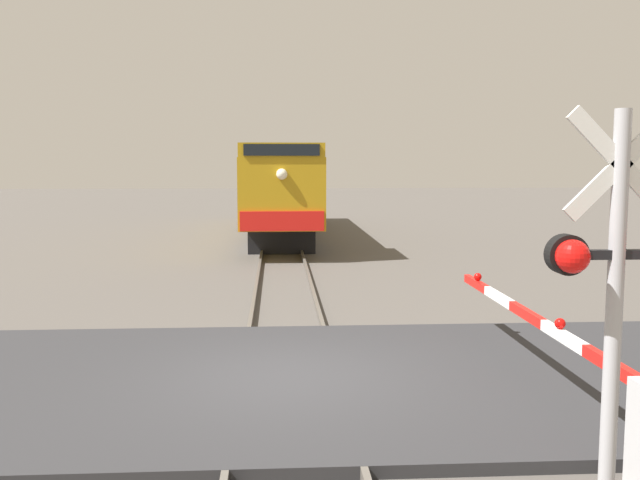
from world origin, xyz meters
name	(u,v)px	position (x,y,z in m)	size (l,w,h in m)	color
ground_plane	(289,386)	(0.00, 0.00, 0.00)	(160.00, 160.00, 0.00)	#514C47
rail_track_left	(241,382)	(-0.72, 0.00, 0.07)	(0.08, 80.00, 0.15)	#59544C
rail_track_right	(338,380)	(0.72, 0.00, 0.07)	(0.08, 80.00, 0.15)	#59544C
road_surface	(289,381)	(0.00, 0.00, 0.08)	(36.00, 6.32, 0.15)	#2D2D30
locomotive	(280,189)	(0.00, 21.25, 2.10)	(2.86, 18.01, 3.92)	black
crossing_signal	(617,282)	(2.66, -4.49, 2.30)	(1.18, 0.33, 3.75)	#ADADB2
crossing_gate	(601,383)	(3.43, -2.69, 0.84)	(0.36, 7.21, 1.31)	silver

